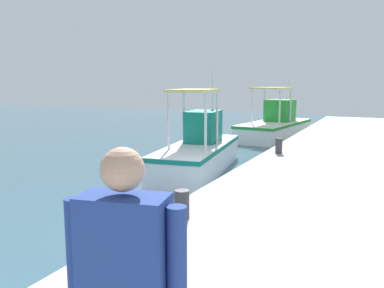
% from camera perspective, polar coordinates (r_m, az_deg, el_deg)
% --- Properties ---
extents(fishing_boat_second, '(5.49, 2.43, 3.28)m').
position_cam_1_polar(fishing_boat_second, '(12.80, 0.98, -0.95)').
color(fishing_boat_second, white).
rests_on(fishing_boat_second, ground).
extents(fishing_boat_third, '(5.97, 2.73, 2.99)m').
position_cam_1_polar(fishing_boat_third, '(20.81, 11.91, 2.62)').
color(fishing_boat_third, white).
rests_on(fishing_boat_third, ground).
extents(mooring_bollard_third, '(0.23, 0.23, 0.43)m').
position_cam_1_polar(mooring_bollard_third, '(6.06, -1.45, -8.66)').
color(mooring_bollard_third, '#333338').
rests_on(mooring_bollard_third, quay_pier).
extents(mooring_bollard_fourth, '(0.20, 0.20, 0.45)m').
position_cam_1_polar(mooring_bollard_fourth, '(11.74, 12.40, -0.27)').
color(mooring_bollard_fourth, '#333338').
rests_on(mooring_bollard_fourth, quay_pier).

